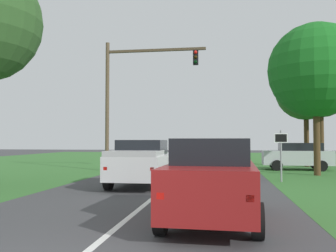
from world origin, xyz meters
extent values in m
plane|color=#424244|center=(0.00, 9.57, 0.00)|extent=(120.00, 120.00, 0.00)
cube|color=maroon|center=(2.07, 4.00, 0.87)|extent=(2.07, 4.77, 1.02)
cube|color=black|center=(2.08, 4.23, 1.67)|extent=(1.78, 2.98, 0.57)
cube|color=red|center=(1.21, 1.70, 0.92)|extent=(0.14, 0.06, 0.12)
cube|color=red|center=(2.78, 1.65, 0.92)|extent=(0.14, 0.06, 0.12)
cylinder|color=black|center=(1.16, 5.49, 0.36)|extent=(0.25, 0.73, 0.72)
cylinder|color=black|center=(3.07, 5.43, 0.36)|extent=(0.25, 0.73, 0.72)
cylinder|color=black|center=(1.07, 2.57, 0.36)|extent=(0.25, 0.73, 0.72)
cylinder|color=black|center=(2.98, 2.51, 0.36)|extent=(0.25, 0.73, 0.72)
cube|color=silver|center=(-1.05, 10.59, 0.86)|extent=(2.15, 5.42, 0.93)
cube|color=black|center=(-1.04, 10.32, 1.63)|extent=(1.86, 2.07, 0.61)
cube|color=#B8B8B8|center=(-1.03, 8.92, 1.43)|extent=(2.01, 2.07, 0.20)
cube|color=red|center=(-1.87, 7.91, 0.91)|extent=(0.14, 0.06, 0.12)
cube|color=red|center=(-0.16, 7.93, 0.91)|extent=(0.14, 0.06, 0.12)
cylinder|color=black|center=(-2.11, 12.25, 0.40)|extent=(0.26, 0.80, 0.80)
cylinder|color=black|center=(-0.03, 12.28, 0.40)|extent=(0.26, 0.80, 0.80)
cylinder|color=black|center=(-2.07, 8.91, 0.40)|extent=(0.26, 0.80, 0.80)
cylinder|color=black|center=(0.01, 8.93, 0.40)|extent=(0.26, 0.80, 0.80)
cylinder|color=brown|center=(-5.00, 17.69, 4.11)|extent=(0.24, 0.24, 8.22)
cube|color=#4C3D2B|center=(-1.85, 17.69, 7.62)|extent=(6.31, 0.16, 0.16)
cube|color=black|center=(0.67, 17.69, 7.07)|extent=(0.32, 0.28, 0.90)
sphere|color=red|center=(0.67, 17.54, 7.37)|extent=(0.22, 0.22, 0.22)
sphere|color=black|center=(0.67, 17.54, 7.07)|extent=(0.22, 0.22, 0.22)
sphere|color=black|center=(0.67, 17.54, 6.77)|extent=(0.22, 0.22, 0.22)
cylinder|color=gray|center=(4.98, 12.79, 1.19)|extent=(0.08, 0.08, 2.39)
cube|color=white|center=(4.98, 12.76, 2.04)|extent=(0.60, 0.03, 0.44)
cube|color=black|center=(4.98, 12.75, 2.04)|extent=(0.52, 0.01, 0.36)
cylinder|color=#4C351E|center=(9.24, 22.54, 2.07)|extent=(0.36, 0.36, 4.14)
sphere|color=#265529|center=(9.24, 22.54, 5.83)|extent=(4.52, 4.52, 4.52)
cube|color=silver|center=(7.08, 20.15, 0.80)|extent=(4.39, 1.97, 0.93)
cube|color=black|center=(7.30, 20.14, 1.52)|extent=(2.65, 1.69, 0.50)
cube|color=red|center=(4.97, 20.97, 0.85)|extent=(0.06, 0.14, 0.12)
cube|color=red|center=(4.92, 19.47, 0.85)|extent=(0.06, 0.14, 0.12)
cylinder|color=black|center=(8.45, 21.02, 0.34)|extent=(0.69, 0.24, 0.68)
cylinder|color=black|center=(8.39, 19.19, 0.34)|extent=(0.69, 0.24, 0.68)
cylinder|color=black|center=(5.77, 21.10, 0.34)|extent=(0.69, 0.24, 0.68)
cylinder|color=black|center=(5.71, 19.28, 0.34)|extent=(0.69, 0.24, 0.68)
cylinder|color=#4C351E|center=(7.45, 16.41, 1.94)|extent=(0.36, 0.36, 3.88)
sphere|color=#1B6A20|center=(7.45, 16.41, 5.85)|extent=(5.24, 5.24, 5.24)
cylinder|color=#4C351E|center=(8.44, 23.52, 2.01)|extent=(0.36, 0.36, 4.01)
sphere|color=#307129|center=(8.44, 23.52, 5.69)|extent=(4.47, 4.47, 4.47)
camera|label=1|loc=(2.33, -4.82, 1.91)|focal=39.16mm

